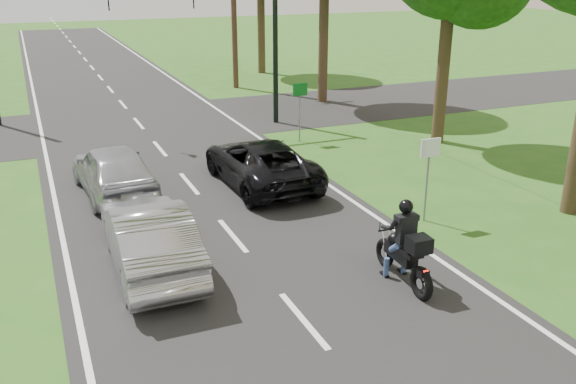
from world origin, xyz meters
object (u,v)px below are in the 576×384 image
object	(u,v)px
traffic_signal	(229,19)
sign_white	(429,160)
sign_green	(300,98)
motorcycle_rider	(405,251)
silver_suv	(113,170)
dark_suv	(260,162)
silver_sedan	(149,237)

from	to	relation	value
traffic_signal	sign_white	distance (m)	11.39
traffic_signal	sign_green	size ratio (longest dim) A/B	3.00
motorcycle_rider	silver_suv	world-z (taller)	motorcycle_rider
motorcycle_rider	silver_suv	xyz separation A→B (m)	(-4.53, 7.44, 0.04)
sign_white	sign_green	distance (m)	8.00
dark_suv	sign_green	size ratio (longest dim) A/B	2.25
dark_suv	sign_green	xyz separation A→B (m)	(2.98, 3.82, 0.92)
traffic_signal	sign_green	world-z (taller)	traffic_signal
motorcycle_rider	traffic_signal	bearing A→B (deg)	88.87
dark_suv	sign_green	bearing A→B (deg)	-129.53
motorcycle_rider	sign_white	distance (m)	3.50
dark_suv	traffic_signal	world-z (taller)	traffic_signal
motorcycle_rider	sign_white	xyz separation A→B (m)	(2.28, 2.50, 0.90)
silver_sedan	traffic_signal	size ratio (longest dim) A/B	0.68
sign_green	motorcycle_rider	bearing A→B (deg)	-103.26
traffic_signal	sign_white	world-z (taller)	traffic_signal
motorcycle_rider	sign_white	world-z (taller)	sign_white
motorcycle_rider	traffic_signal	world-z (taller)	traffic_signal
silver_sedan	silver_suv	distance (m)	4.81
silver_suv	silver_sedan	bearing A→B (deg)	86.02
silver_sedan	sign_white	size ratio (longest dim) A/B	2.04
dark_suv	silver_suv	world-z (taller)	silver_suv
silver_suv	sign_green	xyz separation A→B (m)	(7.01, 3.07, 0.86)
dark_suv	silver_suv	size ratio (longest dim) A/B	1.11
dark_suv	sign_green	world-z (taller)	sign_green
sign_white	sign_green	bearing A→B (deg)	88.57
sign_green	silver_sedan	bearing A→B (deg)	-131.55
dark_suv	silver_suv	xyz separation A→B (m)	(-4.03, 0.75, 0.07)
silver_sedan	sign_white	bearing A→B (deg)	179.79
motorcycle_rider	traffic_signal	distance (m)	13.98
dark_suv	silver_sedan	world-z (taller)	silver_sedan
motorcycle_rider	traffic_signal	xyz separation A→B (m)	(0.91, 13.52, 3.43)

